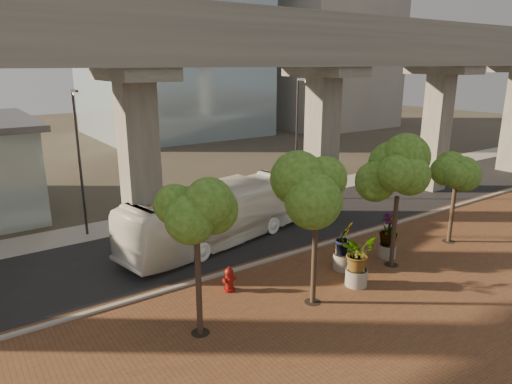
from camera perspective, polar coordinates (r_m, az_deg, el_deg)
ground at (r=25.58m, az=0.82°, el=-6.68°), size 160.00×160.00×0.00m
brick_plaza at (r=20.23m, az=14.40°, el=-13.54°), size 70.00×13.00×0.06m
asphalt_road at (r=27.12m, az=-1.63°, el=-5.31°), size 90.00×8.00×0.04m
curb_strip at (r=24.08m, az=3.59°, el=-7.99°), size 70.00×0.25×0.16m
far_sidewalk at (r=31.61m, az=-7.06°, el=-2.30°), size 90.00×3.00×0.06m
transit_viaduct at (r=25.43m, az=-1.76°, el=10.16°), size 72.00×5.60×12.40m
midrise_block at (r=75.72m, az=8.99°, el=17.26°), size 18.00×16.00×24.00m
transit_bus at (r=25.39m, az=-4.71°, el=-2.92°), size 12.21×5.18×3.31m
parked_car at (r=44.05m, az=19.51°, el=3.15°), size 5.15×1.96×1.67m
fire_hydrant at (r=20.49m, az=-3.36°, el=-10.82°), size 0.57×0.51×1.14m
planter_front at (r=21.02m, az=12.59°, el=-7.72°), size 2.20×2.20×2.42m
planter_right at (r=24.39m, az=16.24°, el=-4.79°), size 2.17×2.17×2.32m
planter_left at (r=22.53m, az=10.98°, el=-5.96°), size 2.22×2.22×2.44m
street_tree_far_west at (r=15.94m, az=-7.52°, el=-2.90°), size 3.30×3.30×6.17m
street_tree_near_west at (r=18.09m, az=7.60°, el=0.00°), size 3.31×3.31×6.37m
street_tree_near_east at (r=22.60m, az=17.44°, el=2.11°), size 3.78×3.78×6.40m
street_tree_far_east at (r=27.04m, az=23.83°, el=2.31°), size 3.13×3.13×5.49m
streetlamp_west at (r=27.49m, az=-21.22°, el=4.48°), size 0.42×1.22×8.39m
streetlamp_east at (r=33.17m, az=5.26°, el=7.62°), size 0.43×1.27×8.76m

